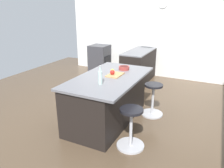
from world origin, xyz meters
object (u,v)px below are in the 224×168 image
at_px(apple_red, 112,72).
at_px(fruit_bowl, 124,68).
at_px(stool_middle, 131,129).
at_px(oven_range, 100,58).
at_px(kitchen_island, 107,99).
at_px(stool_by_window, 153,101).
at_px(cutting_board, 115,75).
at_px(apple_yellow, 112,71).
at_px(water_bottle, 100,77).

height_order(apple_red, fruit_bowl, apple_red).
relative_size(stool_middle, apple_red, 7.64).
height_order(oven_range, apple_red, apple_red).
xyz_separation_m(apple_red, fruit_bowl, (-0.46, 0.04, -0.02)).
bearing_deg(kitchen_island, apple_red, 141.47).
bearing_deg(stool_by_window, cutting_board, -51.72).
distance_m(cutting_board, apple_yellow, 0.11).
relative_size(stool_middle, fruit_bowl, 3.13).
xyz_separation_m(oven_range, water_bottle, (3.37, 1.89, 0.58)).
distance_m(oven_range, apple_yellow, 3.35).
relative_size(stool_by_window, water_bottle, 2.11).
height_order(apple_yellow, apple_red, apple_red).
distance_m(kitchen_island, stool_by_window, 0.95).
relative_size(kitchen_island, cutting_board, 5.32).
distance_m(oven_range, kitchen_island, 3.45).
bearing_deg(stool_by_window, fruit_bowl, -83.92).
distance_m(oven_range, water_bottle, 3.91).
height_order(kitchen_island, cutting_board, cutting_board).
bearing_deg(stool_by_window, water_bottle, -31.24).
distance_m(oven_range, fruit_bowl, 3.11).
bearing_deg(stool_by_window, oven_range, -132.95).
bearing_deg(stool_middle, water_bottle, -105.83).
height_order(stool_middle, apple_red, apple_red).
bearing_deg(water_bottle, stool_middle, 74.17).
distance_m(kitchen_island, apple_red, 0.52).
bearing_deg(kitchen_island, apple_yellow, 173.71).
bearing_deg(apple_red, apple_yellow, -155.43).
bearing_deg(kitchen_island, stool_middle, 49.90).
xyz_separation_m(oven_range, cutting_board, (2.83, 1.90, 0.47)).
xyz_separation_m(stool_by_window, cutting_board, (0.48, -0.61, 0.60)).
bearing_deg(water_bottle, cutting_board, 178.93).
relative_size(apple_yellow, fruit_bowl, 0.36).
xyz_separation_m(stool_middle, water_bottle, (-0.18, -0.62, 0.71)).
height_order(stool_middle, fruit_bowl, fruit_bowl).
relative_size(kitchen_island, fruit_bowl, 9.10).
distance_m(oven_range, stool_middle, 4.35).
distance_m(stool_by_window, water_bottle, 1.40).
distance_m(stool_by_window, apple_red, 1.06).
height_order(kitchen_island, apple_yellow, apple_yellow).
relative_size(cutting_board, apple_red, 4.17).
distance_m(stool_middle, cutting_board, 1.12).
xyz_separation_m(stool_middle, cutting_board, (-0.72, -0.61, 0.60)).
xyz_separation_m(kitchen_island, stool_middle, (0.60, 0.72, -0.14)).
bearing_deg(water_bottle, fruit_bowl, 179.25).
relative_size(oven_range, kitchen_island, 0.46).
height_order(apple_red, water_bottle, water_bottle).
xyz_separation_m(apple_yellow, fruit_bowl, (-0.36, 0.08, -0.02)).
height_order(oven_range, stool_by_window, oven_range).
xyz_separation_m(stool_by_window, apple_red, (0.52, -0.65, 0.65)).
height_order(kitchen_island, fruit_bowl, fruit_bowl).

